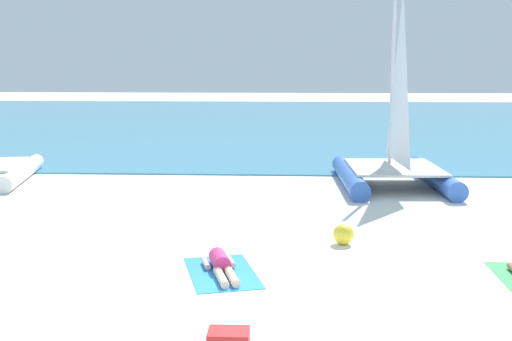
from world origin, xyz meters
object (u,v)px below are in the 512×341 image
object	(u,v)px
towel_middle	(222,273)
sunbather_middle	(221,264)
sailboat_blue	(394,155)
beach_ball	(343,234)

from	to	relation	value
towel_middle	sunbather_middle	world-z (taller)	sunbather_middle
towel_middle	sunbather_middle	xyz separation A→B (m)	(-0.02, 0.06, 0.13)
sailboat_blue	towel_middle	bearing A→B (deg)	-119.09
towel_middle	sailboat_blue	bearing A→B (deg)	62.48
sailboat_blue	towel_middle	size ratio (longest dim) A/B	3.27
towel_middle	beach_ball	distance (m)	2.91
towel_middle	sunbather_middle	distance (m)	0.14
sailboat_blue	beach_ball	world-z (taller)	sailboat_blue
sunbather_middle	beach_ball	size ratio (longest dim) A/B	3.73
sailboat_blue	towel_middle	world-z (taller)	sailboat_blue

